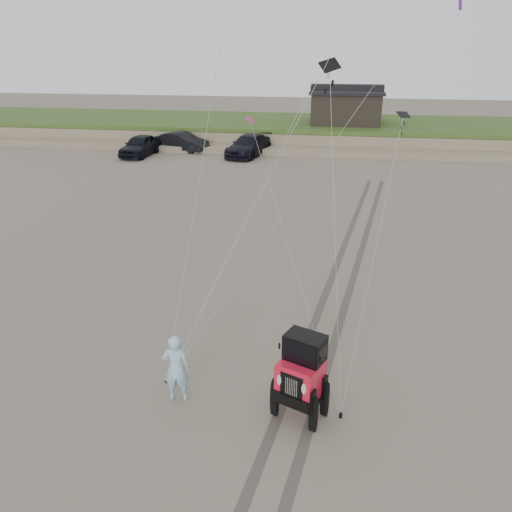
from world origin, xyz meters
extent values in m
plane|color=#6B6054|center=(0.00, 0.00, 0.00)|extent=(160.00, 160.00, 0.00)
cube|color=#7A6B54|center=(0.00, 38.00, 0.70)|extent=(160.00, 12.00, 1.40)
cube|color=#2D4719|center=(0.00, 38.00, 1.55)|extent=(160.00, 12.00, 0.35)
cube|color=#7A6B54|center=(0.00, 31.50, 0.25)|extent=(160.00, 3.50, 0.50)
cube|color=black|center=(2.00, 37.00, 3.03)|extent=(6.00, 5.00, 2.60)
cube|color=black|center=(2.00, 37.00, 4.45)|extent=(6.40, 5.40, 0.25)
cube|color=black|center=(2.00, 37.00, 4.83)|extent=(6.40, 1.20, 0.50)
imported|color=black|center=(-14.26, 28.27, 0.83)|extent=(2.23, 4.95, 1.65)
imported|color=black|center=(-11.52, 30.69, 0.78)|extent=(5.00, 2.97, 1.56)
imported|color=black|center=(-5.60, 29.65, 0.81)|extent=(3.53, 5.97, 1.62)
imported|color=#83ACCA|center=(-2.17, -0.38, 0.92)|extent=(0.73, 0.53, 1.84)
cube|color=#C41882|center=(-2.09, 9.91, 5.52)|extent=(0.35, 0.56, 0.28)
cube|color=black|center=(1.07, 4.16, 7.75)|extent=(0.64, 0.52, 0.40)
cube|color=black|center=(3.31, 5.80, 6.32)|extent=(0.48, 0.46, 0.20)
cylinder|color=black|center=(-2.69, 0.21, 0.06)|extent=(0.08, 0.08, 0.12)
cylinder|color=black|center=(1.88, -0.44, 0.06)|extent=(0.08, 0.08, 0.12)
cube|color=#4C443D|center=(1.60, 8.00, 0.00)|extent=(4.42, 29.74, 0.01)
cube|color=#4C443D|center=(2.40, 8.00, 0.00)|extent=(4.42, 29.74, 0.01)
camera|label=1|loc=(1.38, -10.16, 8.23)|focal=35.00mm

